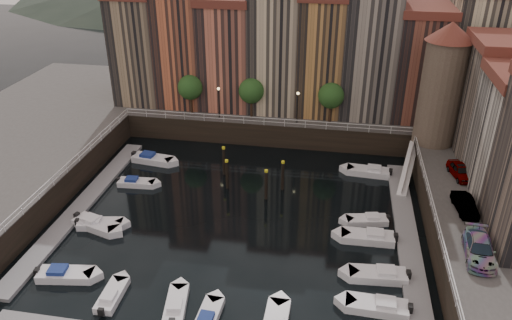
% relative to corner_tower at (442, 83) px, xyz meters
% --- Properties ---
extents(ground, '(200.00, 200.00, 0.00)m').
position_rel_corner_tower_xyz_m(ground, '(-20.00, -14.50, -10.19)').
color(ground, black).
rests_on(ground, ground).
extents(quay_far, '(80.00, 20.00, 3.00)m').
position_rel_corner_tower_xyz_m(quay_far, '(-20.00, 11.50, -8.69)').
color(quay_far, black).
rests_on(quay_far, ground).
extents(dock_left, '(2.00, 28.00, 0.35)m').
position_rel_corner_tower_xyz_m(dock_left, '(-36.20, -15.50, -10.02)').
color(dock_left, gray).
rests_on(dock_left, ground).
extents(dock_right, '(2.00, 28.00, 0.35)m').
position_rel_corner_tower_xyz_m(dock_right, '(-3.80, -15.50, -10.02)').
color(dock_right, gray).
rests_on(dock_right, ground).
extents(far_terrace, '(48.70, 10.30, 17.50)m').
position_rel_corner_tower_xyz_m(far_terrace, '(-16.69, 9.00, 0.76)').
color(far_terrace, '#90795B').
rests_on(far_terrace, quay_far).
extents(corner_tower, '(5.20, 5.20, 13.80)m').
position_rel_corner_tower_xyz_m(corner_tower, '(0.00, 0.00, 0.00)').
color(corner_tower, '#6B5B4C').
rests_on(corner_tower, quay_right).
extents(promenade_trees, '(21.20, 3.20, 5.20)m').
position_rel_corner_tower_xyz_m(promenade_trees, '(-21.33, 3.70, -3.61)').
color(promenade_trees, black).
rests_on(promenade_trees, quay_far).
extents(street_lamps, '(10.36, 0.36, 4.18)m').
position_rel_corner_tower_xyz_m(street_lamps, '(-21.00, 2.70, -4.30)').
color(street_lamps, black).
rests_on(street_lamps, quay_far).
extents(railings, '(36.08, 34.04, 0.52)m').
position_rel_corner_tower_xyz_m(railings, '(-20.00, -9.62, -6.41)').
color(railings, white).
rests_on(railings, ground).
extents(gangway, '(2.78, 8.32, 3.73)m').
position_rel_corner_tower_xyz_m(gangway, '(-2.90, -4.50, -8.28)').
color(gangway, white).
rests_on(gangway, ground).
extents(mooring_pilings, '(7.36, 4.82, 3.78)m').
position_rel_corner_tower_xyz_m(mooring_pilings, '(-19.94, -8.84, -8.54)').
color(mooring_pilings, black).
rests_on(mooring_pilings, ground).
extents(boat_left_0, '(4.96, 2.39, 1.11)m').
position_rel_corner_tower_xyz_m(boat_left_0, '(-32.36, -26.04, -9.82)').
color(boat_left_0, white).
rests_on(boat_left_0, ground).
extents(boat_left_1, '(4.59, 2.31, 1.03)m').
position_rel_corner_tower_xyz_m(boat_left_1, '(-32.81, -18.66, -9.85)').
color(boat_left_1, white).
rests_on(boat_left_1, ground).
extents(boat_left_2, '(5.09, 3.13, 1.14)m').
position_rel_corner_tower_xyz_m(boat_left_2, '(-33.12, -18.84, -9.81)').
color(boat_left_2, white).
rests_on(boat_left_2, ground).
extents(boat_left_3, '(4.30, 1.80, 0.98)m').
position_rel_corner_tower_xyz_m(boat_left_3, '(-32.38, -10.53, -9.86)').
color(boat_left_3, white).
rests_on(boat_left_3, ground).
extents(boat_left_4, '(5.29, 2.49, 1.19)m').
position_rel_corner_tower_xyz_m(boat_left_4, '(-32.57, -4.95, -9.79)').
color(boat_left_4, white).
rests_on(boat_left_4, ground).
extents(boat_right_0, '(5.04, 1.98, 1.15)m').
position_rel_corner_tower_xyz_m(boat_right_0, '(-6.86, -25.34, -9.81)').
color(boat_right_0, white).
rests_on(boat_right_0, ground).
extents(boat_right_1, '(5.09, 2.16, 1.15)m').
position_rel_corner_tower_xyz_m(boat_right_1, '(-6.63, -21.64, -9.81)').
color(boat_right_1, white).
rests_on(boat_right_1, ground).
extents(boat_right_2, '(5.13, 1.95, 1.18)m').
position_rel_corner_tower_xyz_m(boat_right_2, '(-7.33, -16.46, -9.80)').
color(boat_right_2, white).
rests_on(boat_right_2, ground).
extents(boat_right_3, '(4.33, 2.30, 0.97)m').
position_rel_corner_tower_xyz_m(boat_right_3, '(-7.35, -13.54, -9.87)').
color(boat_right_3, white).
rests_on(boat_right_3, ground).
extents(boat_right_4, '(5.13, 2.18, 1.16)m').
position_rel_corner_tower_xyz_m(boat_right_4, '(-6.95, -3.64, -9.80)').
color(boat_right_4, white).
rests_on(boat_right_4, ground).
extents(boat_near_0, '(1.58, 4.15, 0.95)m').
position_rel_corner_tower_xyz_m(boat_near_0, '(-27.47, -27.68, -9.87)').
color(boat_near_0, white).
rests_on(boat_near_0, ground).
extents(boat_near_1, '(2.17, 4.33, 0.97)m').
position_rel_corner_tower_xyz_m(boat_near_1, '(-22.17, -27.75, -9.87)').
color(boat_near_1, white).
rests_on(boat_near_1, ground).
extents(boat_near_2, '(1.71, 4.24, 0.97)m').
position_rel_corner_tower_xyz_m(boat_near_2, '(-19.43, -28.66, -9.87)').
color(boat_near_2, white).
rests_on(boat_near_2, ground).
extents(car_a, '(2.48, 4.29, 1.37)m').
position_rel_corner_tower_xyz_m(car_a, '(1.59, -8.26, -6.51)').
color(car_a, gray).
rests_on(car_a, quay_right).
extents(car_b, '(1.89, 4.19, 1.33)m').
position_rel_corner_tower_xyz_m(car_b, '(0.79, -14.78, -6.53)').
color(car_b, gray).
rests_on(car_b, quay_right).
extents(car_c, '(2.50, 5.38, 1.52)m').
position_rel_corner_tower_xyz_m(car_c, '(0.62, -21.42, -6.43)').
color(car_c, gray).
rests_on(car_c, quay_right).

